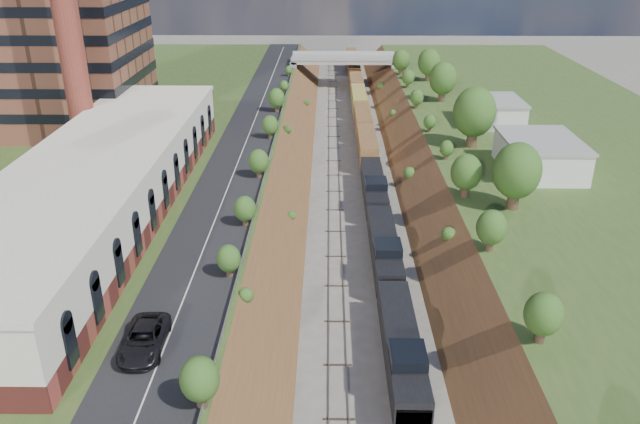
% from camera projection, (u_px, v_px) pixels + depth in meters
% --- Properties ---
extents(platform_left, '(44.00, 180.00, 5.00)m').
position_uv_depth(platform_left, '(122.00, 166.00, 89.21)').
color(platform_left, '#355121').
rests_on(platform_left, ground).
extents(platform_right, '(44.00, 180.00, 5.00)m').
position_uv_depth(platform_right, '(585.00, 168.00, 88.38)').
color(platform_right, '#355121').
rests_on(platform_right, ground).
extents(embankment_left, '(10.00, 180.00, 10.00)m').
position_uv_depth(embankment_left, '(276.00, 183.00, 89.96)').
color(embankment_left, brown).
rests_on(embankment_left, ground).
extents(embankment_right, '(10.00, 180.00, 10.00)m').
position_uv_depth(embankment_right, '(429.00, 184.00, 89.68)').
color(embankment_right, brown).
rests_on(embankment_right, ground).
extents(rail_left_track, '(1.58, 180.00, 0.18)m').
position_uv_depth(rail_left_track, '(334.00, 182.00, 89.82)').
color(rail_left_track, gray).
rests_on(rail_left_track, ground).
extents(rail_right_track, '(1.58, 180.00, 0.18)m').
position_uv_depth(rail_right_track, '(370.00, 183.00, 89.75)').
color(rail_right_track, gray).
rests_on(rail_right_track, ground).
extents(road, '(8.00, 180.00, 0.10)m').
position_uv_depth(road, '(243.00, 149.00, 87.94)').
color(road, black).
rests_on(road, platform_left).
extents(guardrail, '(0.10, 171.00, 0.70)m').
position_uv_depth(guardrail, '(272.00, 147.00, 87.50)').
color(guardrail, '#99999E').
rests_on(guardrail, platform_left).
extents(commercial_building, '(14.30, 62.30, 7.00)m').
position_uv_depth(commercial_building, '(99.00, 184.00, 66.62)').
color(commercial_building, maroon).
rests_on(commercial_building, platform_left).
extents(smokestack, '(3.20, 3.20, 40.00)m').
position_uv_depth(smokestack, '(64.00, 4.00, 76.36)').
color(smokestack, maroon).
rests_on(smokestack, platform_left).
extents(overpass, '(24.50, 8.30, 7.40)m').
position_uv_depth(overpass, '(344.00, 65.00, 144.33)').
color(overpass, gray).
rests_on(overpass, ground).
extents(white_building_near, '(9.00, 12.00, 4.00)m').
position_uv_depth(white_building_near, '(540.00, 156.00, 79.36)').
color(white_building_near, silver).
rests_on(white_building_near, platform_right).
extents(white_building_far, '(8.00, 10.00, 3.60)m').
position_uv_depth(white_building_far, '(494.00, 112.00, 99.50)').
color(white_building_far, silver).
rests_on(white_building_far, platform_right).
extents(tree_right_large, '(5.25, 5.25, 7.61)m').
position_uv_depth(tree_right_large, '(517.00, 171.00, 67.52)').
color(tree_right_large, '#473323').
rests_on(tree_right_large, platform_right).
extents(tree_left_crest, '(2.45, 2.45, 3.55)m').
position_uv_depth(tree_left_crest, '(225.00, 283.00, 50.61)').
color(tree_left_crest, '#473323').
rests_on(tree_left_crest, platform_left).
extents(freight_train, '(2.75, 141.21, 4.55)m').
position_uv_depth(freight_train, '(363.00, 121.00, 110.31)').
color(freight_train, black).
rests_on(freight_train, ground).
extents(suv, '(3.14, 6.42, 1.76)m').
position_uv_depth(suv, '(144.00, 339.00, 45.43)').
color(suv, black).
rests_on(suv, road).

